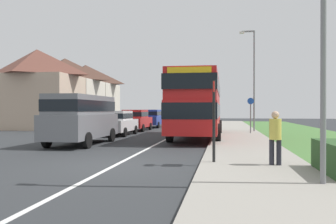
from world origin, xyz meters
name	(u,v)px	position (x,y,z in m)	size (l,w,h in m)	color
ground_plane	(115,165)	(0.00, 0.00, 0.00)	(120.00, 120.00, 0.00)	#2D3033
lane_marking_centre	(161,142)	(0.00, 8.00, 0.00)	(0.14, 60.00, 0.01)	silver
pavement_near_side	(244,146)	(4.20, 6.00, 0.06)	(3.20, 68.00, 0.12)	gray
double_decker_bus	(198,102)	(1.75, 10.79, 2.14)	(2.80, 10.94, 3.70)	red
parked_van_grey	(82,116)	(-3.59, 6.00, 1.41)	(2.11, 5.47, 2.40)	slate
parked_car_white	(117,122)	(-3.72, 12.18, 0.90)	(1.94, 4.37, 1.63)	silver
parked_car_red	(136,119)	(-3.72, 17.24, 0.93)	(1.94, 4.47, 1.70)	#B21E1E
parked_car_blue	(152,118)	(-3.56, 22.88, 0.94)	(1.90, 4.52, 1.71)	navy
pedestrian_at_stop	(275,135)	(4.76, 0.02, 0.98)	(0.34, 0.34, 1.67)	#23232D
bus_stop_sign	(214,115)	(3.00, 0.36, 1.54)	(0.09, 0.52, 2.60)	black
cycle_route_sign	(251,114)	(5.10, 14.23, 1.43)	(0.44, 0.08, 2.52)	slate
street_lamp_near	(318,1)	(5.30, -2.46, 4.06)	(1.14, 0.20, 7.02)	slate
street_lamp_mid	(253,74)	(5.41, 16.49, 4.35)	(1.14, 0.20, 7.59)	slate
house_terrace_far_side	(65,92)	(-13.01, 24.04, 3.52)	(6.86, 16.48, 7.03)	#C1A88E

